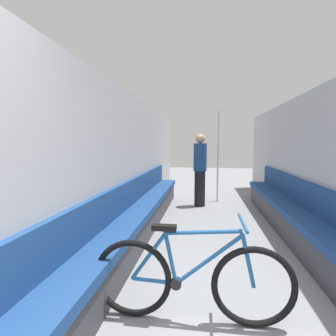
# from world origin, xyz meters

# --- Properties ---
(wall_left) EXTENTS (0.10, 9.94, 2.27)m
(wall_left) POSITION_xyz_m (-1.44, 3.37, 1.14)
(wall_left) COLOR #B2B2B7
(wall_left) RESTS_ON ground
(wall_right) EXTENTS (0.10, 9.94, 2.27)m
(wall_right) POSITION_xyz_m (1.44, 3.37, 1.14)
(wall_right) COLOR #B2B2B7
(wall_right) RESTS_ON ground
(bench_seat_row_left) EXTENTS (0.43, 5.84, 0.88)m
(bench_seat_row_left) POSITION_xyz_m (-1.20, 3.37, 0.31)
(bench_seat_row_left) COLOR #3D3D42
(bench_seat_row_left) RESTS_ON ground
(bench_seat_row_right) EXTENTS (0.43, 5.84, 0.88)m
(bench_seat_row_right) POSITION_xyz_m (1.20, 3.37, 0.31)
(bench_seat_row_right) COLOR #3D3D42
(bench_seat_row_right) RESTS_ON ground
(bicycle) EXTENTS (1.65, 0.46, 0.86)m
(bicycle) POSITION_xyz_m (-0.29, 1.46, 0.36)
(bicycle) COLOR black
(bicycle) RESTS_ON ground
(grab_pole_near) EXTENTS (0.08, 0.08, 2.25)m
(grab_pole_near) POSITION_xyz_m (0.14, 6.02, 1.10)
(grab_pole_near) COLOR gray
(grab_pole_near) RESTS_ON ground
(passenger_standing) EXTENTS (0.30, 0.30, 1.67)m
(passenger_standing) POSITION_xyz_m (-0.29, 5.46, 0.86)
(passenger_standing) COLOR black
(passenger_standing) RESTS_ON ground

